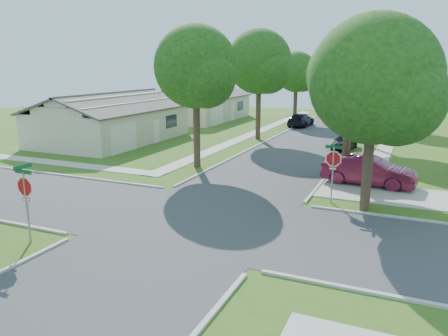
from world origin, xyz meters
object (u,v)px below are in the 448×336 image
object	(u,v)px
car_curb_west	(301,120)
tree_ne_corner	(375,86)
stop_sign_sw	(25,190)
tree_w_far	(297,74)
tree_e_far	(385,70)
stop_sign_ne	(333,161)
car_curb_east	(345,141)
tree_e_near	(352,81)
car_driveway	(369,171)
house_nw_far	(200,107)
house_nw_near	(112,124)
tree_e_mid	(374,68)
tree_w_near	(197,71)
tree_w_mid	(260,65)

from	to	relation	value
car_curb_west	tree_ne_corner	bearing A→B (deg)	112.02
stop_sign_sw	tree_w_far	bearing A→B (deg)	89.93
tree_e_far	car_curb_west	distance (m)	10.08
stop_sign_ne	car_curb_east	distance (m)	14.41
tree_w_far	tree_e_near	bearing A→B (deg)	-69.39
car_driveway	car_curb_west	bearing A→B (deg)	29.15
tree_ne_corner	house_nw_far	world-z (taller)	tree_ne_corner
stop_sign_ne	car_curb_west	world-z (taller)	stop_sign_ne
tree_w_far	house_nw_far	distance (m)	12.19
tree_e_near	house_nw_far	xyz separation A→B (m)	(-20.74, 22.99, -4.13)
car_curb_west	tree_w_far	bearing A→B (deg)	-63.66
tree_ne_corner	car_curb_east	distance (m)	15.89
house_nw_near	car_curb_west	size ratio (longest dim) A/B	2.80
tree_e_mid	tree_e_far	xyz separation A→B (m)	(-0.00, 13.00, -0.27)
house_nw_near	tree_e_far	bearing A→B (deg)	42.50
stop_sign_ne	tree_e_far	world-z (taller)	tree_e_far
tree_w_near	tree_w_far	distance (m)	25.01
stop_sign_sw	house_nw_far	world-z (taller)	house_nw_far
tree_w_mid	car_driveway	xyz separation A→B (m)	(10.64, -12.31, -5.67)
stop_sign_sw	tree_e_near	size ratio (longest dim) A/B	0.36
tree_e_near	house_nw_far	bearing A→B (deg)	132.06
tree_e_near	tree_e_far	world-z (taller)	tree_e_far
tree_e_near	car_driveway	world-z (taller)	tree_e_near
stop_sign_ne	car_curb_west	bearing A→B (deg)	106.86
tree_e_far	car_curb_west	bearing A→B (deg)	-157.83
car_curb_east	tree_w_mid	bearing A→B (deg)	170.26
tree_ne_corner	car_driveway	world-z (taller)	tree_ne_corner
tree_w_far	house_nw_far	size ratio (longest dim) A/B	0.59
car_curb_west	tree_w_near	bearing A→B (deg)	88.42
tree_e_far	car_driveway	distance (m)	25.86
tree_e_mid	car_curb_west	xyz separation A→B (m)	(-7.96, 9.76, -5.55)
tree_w_mid	car_curb_west	xyz separation A→B (m)	(1.44, 9.76, -5.78)
tree_w_far	house_nw_far	world-z (taller)	tree_w_far
tree_e_far	tree_w_near	distance (m)	26.71
house_nw_far	car_curb_east	xyz separation A→B (m)	(19.19, -13.03, -0.88)
tree_e_near	tree_e_far	xyz separation A→B (m)	(0.00, 25.00, 0.34)
tree_e_mid	car_curb_east	xyz separation A→B (m)	(-1.56, -2.04, -5.62)
tree_e_mid	tree_w_near	xyz separation A→B (m)	(-9.40, -12.00, -0.14)
tree_w_mid	tree_ne_corner	bearing A→B (deg)	-56.78
tree_e_far	car_curb_east	bearing A→B (deg)	-95.90
tree_w_near	house_nw_near	size ratio (longest dim) A/B	0.66
stop_sign_ne	tree_e_near	xyz separation A→B (m)	(0.05, 4.31, 3.61)
tree_w_far	car_driveway	distance (m)	27.85
tree_e_near	car_curb_west	distance (m)	23.69
house_nw_near	tree_w_mid	bearing A→B (deg)	27.90
tree_e_near	stop_sign_sw	bearing A→B (deg)	-124.59
tree_e_far	house_nw_near	distance (m)	28.49
stop_sign_sw	tree_ne_corner	size ratio (longest dim) A/B	0.34
car_driveway	tree_ne_corner	bearing A→B (deg)	-168.90
stop_sign_sw	stop_sign_ne	distance (m)	13.29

